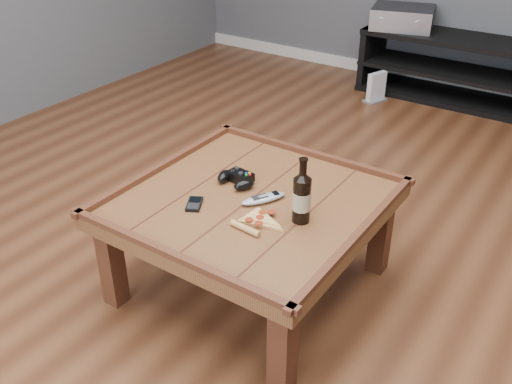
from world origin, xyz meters
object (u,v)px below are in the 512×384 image
Objects in this scene: coffee_table at (251,211)px; game_console at (376,88)px; beer_bottle at (302,197)px; smartphone at (194,204)px; pizza_slice at (258,221)px; remote_control at (263,198)px; game_controller at (237,179)px; media_console at (452,69)px; av_receiver at (402,17)px.

coffee_table is 2.44m from game_console.
smartphone is at bearing -160.66° from beer_bottle.
pizza_slice is 1.25× the size of remote_control.
coffee_table is 8.65× the size of smartphone.
coffee_table is 5.27× the size of game_controller.
media_console is 5.60× the size of pizza_slice.
coffee_table is at bearing -90.00° from media_console.
media_console is 0.56m from av_receiver.
smartphone is (-0.28, -0.04, -0.00)m from pizza_slice.
pizza_slice is (0.12, -2.88, 0.21)m from media_console.
media_console is at bearing 95.18° from beer_bottle.
beer_bottle reaches higher than pizza_slice.
beer_bottle is 1.38× the size of game_controller.
av_receiver is (-0.29, 2.92, 0.12)m from smartphone.
remote_control is at bearing -58.39° from game_console.
coffee_table is 2.79m from av_receiver.
coffee_table reaches higher than smartphone.
game_controller reaches higher than remote_control.
smartphone is 2.93m from av_receiver.
media_console is 2.93m from smartphone.
smartphone is at bearing -108.89° from remote_control.
remote_control is 0.86× the size of game_console.
beer_bottle is 1.35× the size of remote_control.
smartphone reaches higher than game_console.
media_console is at bearing -14.55° from av_receiver.
media_console is at bearing 97.53° from pizza_slice.
smartphone is 0.60× the size of remote_control.
coffee_table is at bearing -22.65° from game_controller.
coffee_table is 0.24m from smartphone.
smartphone is at bearing -63.92° from game_console.
beer_bottle reaches higher than smartphone.
av_receiver is at bearing 104.18° from beer_bottle.
pizza_slice is (0.12, -0.13, 0.07)m from coffee_table.
media_console is 2.81m from beer_bottle.
coffee_table is 4.43× the size of game_console.
beer_bottle is 2.55m from game_console.
beer_bottle is 2.86m from av_receiver.
remote_control is (-0.07, 0.14, 0.01)m from pizza_slice.
game_controller is 2.37m from game_console.
beer_bottle is at bearing -84.82° from media_console.
media_console is 7.17× the size of game_controller.
game_console is at bearing 106.36° from beer_bottle.
smartphone is at bearing -166.61° from pizza_slice.
av_receiver is at bearing 99.28° from coffee_table.
pizza_slice is 0.28m from smartphone.
remote_control is (-0.20, 0.04, -0.09)m from beer_bottle.
pizza_slice is at bearing -33.83° from remote_control.
game_controller is 0.19m from remote_control.
beer_bottle is 0.22m from remote_control.
remote_control is 2.45m from game_console.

